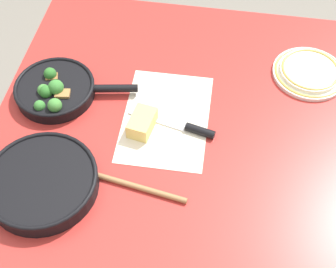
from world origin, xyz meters
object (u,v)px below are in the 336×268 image
Objects in this scene: skillet_broccoli at (56,89)px; wooden_spoon at (104,177)px; skillet_eggs at (41,182)px; dinner_plate_stack at (309,72)px; cheese_block at (142,123)px; grater_knife at (184,126)px.

skillet_broccoli is 0.34m from wooden_spoon.
dinner_plate_stack is at bearing -153.06° from skillet_eggs.
wooden_spoon is at bearing -20.56° from cheese_block.
wooden_spoon is 0.27m from grater_knife.
grater_knife is 2.47× the size of cheese_block.
cheese_block reaches higher than dinner_plate_stack.
skillet_eggs is 1.94× the size of dinner_plate_stack.
grater_knife is 0.12m from cheese_block.
grater_knife is 1.15× the size of dinner_plate_stack.
skillet_broccoli is 0.99× the size of wooden_spoon.
grater_knife is (0.06, 0.39, -0.02)m from skillet_broccoli.
cheese_block is at bearing -26.25° from skillet_broccoli.
skillet_broccoli is at bearing -89.53° from skillet_eggs.
skillet_eggs is at bearing -89.15° from skillet_broccoli.
dinner_plate_stack is at bearing -129.80° from wooden_spoon.
skillet_broccoli reaches higher than wooden_spoon.
cheese_block is (-0.23, 0.22, -0.00)m from skillet_eggs.
wooden_spoon is (-0.05, 0.15, -0.02)m from skillet_eggs.
dinner_plate_stack is at bearing -129.47° from grater_knife.
skillet_broccoli reaches higher than dinner_plate_stack.
skillet_broccoli is at bearing -42.33° from wooden_spoon.
skillet_broccoli is 0.40m from grater_knife.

